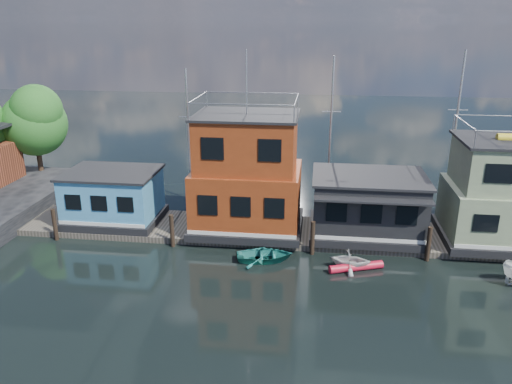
# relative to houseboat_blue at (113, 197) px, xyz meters

# --- Properties ---
(ground) EXTENTS (160.00, 160.00, 0.00)m
(ground) POSITION_rel_houseboat_blue_xyz_m (18.00, -12.00, -2.21)
(ground) COLOR black
(ground) RESTS_ON ground
(dock) EXTENTS (48.00, 5.00, 0.40)m
(dock) POSITION_rel_houseboat_blue_xyz_m (18.00, 0.00, -2.01)
(dock) COLOR #595147
(dock) RESTS_ON ground
(houseboat_blue) EXTENTS (6.40, 4.90, 3.66)m
(houseboat_blue) POSITION_rel_houseboat_blue_xyz_m (0.00, 0.00, 0.00)
(houseboat_blue) COLOR black
(houseboat_blue) RESTS_ON dock
(houseboat_red) EXTENTS (7.40, 5.90, 11.86)m
(houseboat_red) POSITION_rel_houseboat_blue_xyz_m (9.50, 0.00, 1.90)
(houseboat_red) COLOR black
(houseboat_red) RESTS_ON dock
(houseboat_dark) EXTENTS (7.40, 6.10, 4.06)m
(houseboat_dark) POSITION_rel_houseboat_blue_xyz_m (17.50, -0.02, 0.21)
(houseboat_dark) COLOR black
(houseboat_dark) RESTS_ON dock
(pilings) EXTENTS (42.28, 0.28, 2.20)m
(pilings) POSITION_rel_houseboat_blue_xyz_m (17.67, -2.80, -1.11)
(pilings) COLOR #2D2116
(pilings) RESTS_ON ground
(background_masts) EXTENTS (36.40, 0.16, 12.00)m
(background_masts) POSITION_rel_houseboat_blue_xyz_m (22.76, 6.00, 3.35)
(background_masts) COLOR silver
(background_masts) RESTS_ON ground
(dinghy_white) EXTENTS (2.60, 2.32, 1.25)m
(dinghy_white) POSITION_rel_houseboat_blue_xyz_m (16.25, -4.53, -1.58)
(dinghy_white) COLOR silver
(dinghy_white) RESTS_ON ground
(red_kayak) EXTENTS (3.25, 1.57, 0.48)m
(red_kayak) POSITION_rel_houseboat_blue_xyz_m (16.61, -4.68, -1.96)
(red_kayak) COLOR red
(red_kayak) RESTS_ON ground
(dinghy_teal) EXTENTS (3.85, 3.09, 0.71)m
(dinghy_teal) POSITION_rel_houseboat_blue_xyz_m (11.16, -4.08, -1.85)
(dinghy_teal) COLOR #227E75
(dinghy_teal) RESTS_ON ground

